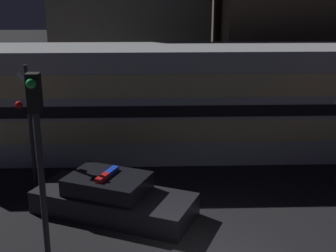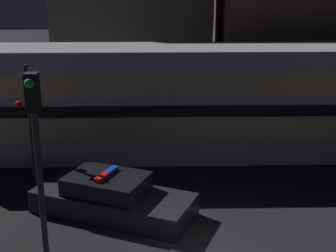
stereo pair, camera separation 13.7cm
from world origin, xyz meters
The scene contains 6 objects.
train centered at (0.77, 8.24, 2.16)m, with size 21.13×3.01×4.33m.
police_car centered at (-2.69, 3.05, 0.49)m, with size 5.16×3.65×1.32m.
crossing_signal_far centered at (-5.48, 5.01, 2.39)m, with size 0.79×0.32×4.20m.
traffic_light_corner centered at (-4.12, 0.58, 3.17)m, with size 0.30×0.46×4.77m.
building_left centered at (-2.60, 16.67, 5.42)m, with size 8.37×4.39×10.84m.
building_center centered at (5.82, 15.80, 4.63)m, with size 7.28×6.45×9.26m.
Camera 2 is at (-1.33, -9.75, 6.71)m, focal length 50.00 mm.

